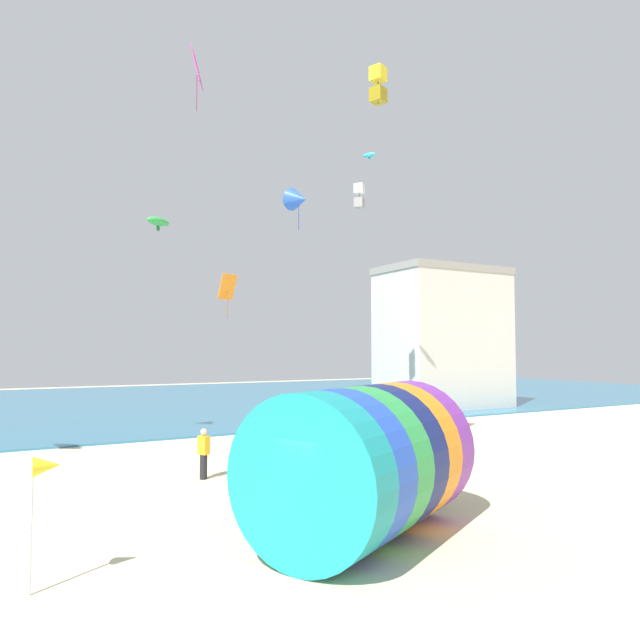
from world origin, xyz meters
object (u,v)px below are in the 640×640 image
at_px(giant_inflatable_tube, 364,462).
at_px(kite_green_parafoil, 158,222).
at_px(kite_white_box, 359,196).
at_px(beach_flag, 45,471).
at_px(kite_orange_diamond, 228,287).
at_px(kite_cyan_parafoil, 369,155).
at_px(kite_handler, 415,464).
at_px(bystander_near_water, 262,442).
at_px(bystander_mid_beach, 204,453).
at_px(kite_yellow_box, 378,85).
at_px(kite_magenta_diamond, 197,69).
at_px(kite_blue_delta, 299,199).

relative_size(giant_inflatable_tube, kite_green_parafoil, 4.35).
distance_m(kite_white_box, beach_flag, 23.97).
xyz_separation_m(kite_orange_diamond, kite_cyan_parafoil, (7.71, 0.05, 7.35)).
distance_m(kite_handler, bystander_near_water, 6.84).
bearing_deg(kite_white_box, bystander_near_water, -144.18).
height_order(kite_orange_diamond, bystander_mid_beach, kite_orange_diamond).
bearing_deg(bystander_mid_beach, bystander_near_water, 29.79).
distance_m(kite_green_parafoil, bystander_near_water, 12.92).
bearing_deg(kite_yellow_box, giant_inflatable_tube, -127.32).
bearing_deg(beach_flag, kite_yellow_box, 29.41).
relative_size(kite_yellow_box, bystander_mid_beach, 0.91).
height_order(kite_cyan_parafoil, bystander_near_water, kite_cyan_parafoil).
relative_size(kite_white_box, kite_cyan_parafoil, 1.75).
bearing_deg(kite_handler, kite_magenta_diamond, 124.91).
bearing_deg(kite_green_parafoil, bystander_mid_beach, -94.03).
height_order(giant_inflatable_tube, kite_blue_delta, kite_blue_delta).
height_order(kite_yellow_box, kite_cyan_parafoil, kite_yellow_box).
bearing_deg(giant_inflatable_tube, bystander_near_water, 81.43).
distance_m(kite_cyan_parafoil, bystander_mid_beach, 18.25).
distance_m(kite_magenta_diamond, bystander_mid_beach, 13.63).
relative_size(kite_yellow_box, kite_magenta_diamond, 0.66).
relative_size(bystander_near_water, bystander_mid_beach, 0.95).
height_order(kite_orange_diamond, beach_flag, kite_orange_diamond).
distance_m(kite_yellow_box, bystander_near_water, 14.32).
bearing_deg(kite_blue_delta, giant_inflatable_tube, -111.00).
height_order(kite_handler, kite_green_parafoil, kite_green_parafoil).
bearing_deg(beach_flag, bystander_near_water, 47.97).
xyz_separation_m(kite_white_box, kite_yellow_box, (-4.26, -7.94, 1.88)).
height_order(kite_orange_diamond, kite_magenta_diamond, kite_magenta_diamond).
bearing_deg(kite_green_parafoil, kite_blue_delta, -31.83).
distance_m(kite_blue_delta, kite_yellow_box, 7.30).
distance_m(kite_cyan_parafoil, kite_green_parafoil, 11.31).
distance_m(kite_orange_diamond, bystander_near_water, 7.68).
bearing_deg(kite_orange_diamond, beach_flag, -121.35).
bearing_deg(bystander_mid_beach, kite_green_parafoil, 85.97).
distance_m(kite_handler, kite_orange_diamond, 12.75).
bearing_deg(kite_cyan_parafoil, bystander_mid_beach, -150.11).
bearing_deg(kite_orange_diamond, kite_blue_delta, 2.10).
xyz_separation_m(bystander_mid_beach, beach_flag, (-5.07, -7.08, 1.25)).
relative_size(kite_handler, bystander_near_water, 1.13).
bearing_deg(kite_yellow_box, kite_magenta_diamond, 162.28).
bearing_deg(kite_magenta_diamond, kite_green_parafoil, 85.92).
bearing_deg(kite_cyan_parafoil, beach_flag, -139.98).
xyz_separation_m(kite_handler, kite_green_parafoil, (-4.01, 14.84, 9.58)).
height_order(kite_orange_diamond, kite_white_box, kite_white_box).
bearing_deg(kite_blue_delta, kite_yellow_box, -89.64).
height_order(kite_blue_delta, kite_yellow_box, kite_yellow_box).
bearing_deg(kite_yellow_box, kite_white_box, 61.78).
xyz_separation_m(kite_blue_delta, bystander_near_water, (-3.87, -4.65, -10.71)).
xyz_separation_m(kite_white_box, beach_flag, (-15.94, -14.52, -10.46)).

